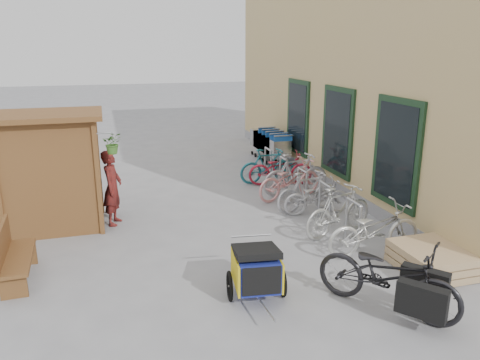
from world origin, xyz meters
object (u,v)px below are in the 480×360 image
object	(u,v)px
bike_3	(308,192)
bike_5	(296,174)
shopping_carts	(270,142)
bike_0	(374,229)
person_kiosk	(112,188)
kiosk	(46,155)
bike_1	(339,211)
bike_4	(290,180)
pallet_stack	(431,259)
bench	(12,254)
bike_2	(317,197)
cargo_bike	(389,277)
child_trailer	(256,268)
bike_6	(280,168)
bike_7	(268,166)

from	to	relation	value
bike_3	bike_5	xyz separation A→B (m)	(0.23, 1.23, 0.07)
shopping_carts	bike_0	size ratio (longest dim) A/B	1.31
person_kiosk	kiosk	bearing A→B (deg)	103.25
person_kiosk	bike_1	bearing A→B (deg)	-95.56
bike_0	bike_4	distance (m)	3.45
pallet_stack	bike_5	distance (m)	4.59
bike_0	bench	bearing A→B (deg)	81.45
person_kiosk	bike_2	xyz separation A→B (m)	(4.39, -0.67, -0.40)
cargo_bike	person_kiosk	xyz separation A→B (m)	(-3.64, 4.62, 0.26)
bike_5	shopping_carts	bearing A→B (deg)	-13.52
bench	bike_3	world-z (taller)	bike_3
cargo_bike	bench	bearing A→B (deg)	117.10
bike_5	bike_1	bearing A→B (deg)	170.80
bike_3	bike_0	bearing A→B (deg)	177.69
bench	bike_3	distance (m)	6.15
bike_2	child_trailer	bearing A→B (deg)	144.92
bike_1	bike_4	world-z (taller)	bike_1
person_kiosk	pallet_stack	bearing A→B (deg)	-108.24
bike_4	bike_5	xyz separation A→B (m)	(0.27, 0.24, 0.05)
person_kiosk	bike_6	world-z (taller)	person_kiosk
bench	bike_1	size ratio (longest dim) A/B	0.86
bike_3	bike_5	bearing A→B (deg)	-17.68
kiosk	bike_6	size ratio (longest dim) A/B	1.43
bike_0	bike_5	world-z (taller)	bike_5
bench	bike_2	xyz separation A→B (m)	(6.03, 1.50, -0.06)
kiosk	bike_1	distance (m)	5.97
bench	shopping_carts	size ratio (longest dim) A/B	0.60
cargo_bike	bike_6	distance (m)	6.38
kiosk	shopping_carts	distance (m)	7.59
bike_1	bike_3	distance (m)	1.47
pallet_stack	bike_2	bearing A→B (deg)	101.85
kiosk	bike_7	size ratio (longest dim) A/B	1.56
bike_3	bike_4	distance (m)	0.99
pallet_stack	person_kiosk	size ratio (longest dim) A/B	0.75
bike_4	bench	bearing A→B (deg)	98.64
person_kiosk	bike_0	distance (m)	5.33
bike_3	bike_6	bearing A→B (deg)	-11.49
bench	cargo_bike	size ratio (longest dim) A/B	0.71
bike_3	bike_4	bearing A→B (deg)	-4.72
kiosk	bike_4	world-z (taller)	kiosk
bike_3	bike_7	distance (m)	2.44
bike_5	bike_2	bearing A→B (deg)	171.21
person_kiosk	bike_6	xyz separation A→B (m)	(4.44, 1.71, -0.34)
bike_1	bike_6	size ratio (longest dim) A/B	0.98
bike_1	bike_2	xyz separation A→B (m)	(0.11, 1.24, -0.11)
bench	shopping_carts	distance (m)	9.28
cargo_bike	person_kiosk	bearing A→B (deg)	90.24
pallet_stack	child_trailer	bearing A→B (deg)	179.56
child_trailer	bike_6	size ratio (longest dim) A/B	0.86
person_kiosk	shopping_carts	bearing A→B (deg)	-31.24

